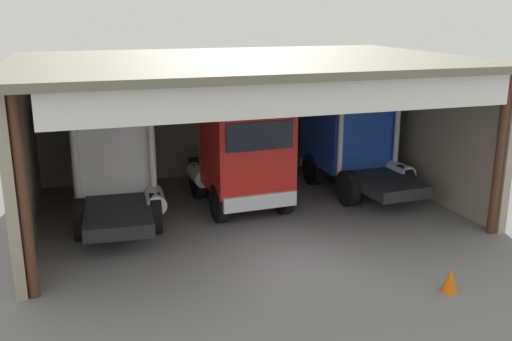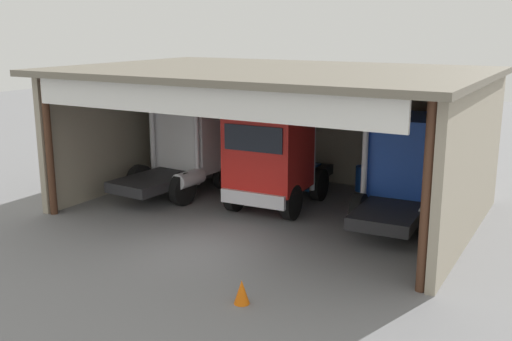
{
  "view_description": "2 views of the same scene",
  "coord_description": "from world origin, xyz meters",
  "views": [
    {
      "loc": [
        -4.95,
        -12.18,
        6.05
      ],
      "look_at": [
        0.0,
        3.01,
        1.59
      ],
      "focal_mm": 40.25,
      "sensor_mm": 36.0,
      "label": 1
    },
    {
      "loc": [
        9.13,
        -13.1,
        6.03
      ],
      "look_at": [
        0.0,
        3.01,
        1.59
      ],
      "focal_mm": 42.24,
      "sensor_mm": 36.0,
      "label": 2
    }
  ],
  "objects": [
    {
      "name": "truck_red_right_bay",
      "position": [
        -0.05,
        4.22,
        1.83
      ],
      "size": [
        2.66,
        5.13,
        3.69
      ],
      "rotation": [
        0.0,
        0.0,
        3.18
      ],
      "color": "red",
      "rests_on": "ground"
    },
    {
      "name": "ground_plane",
      "position": [
        0.0,
        0.0,
        0.0
      ],
      "size": [
        80.0,
        80.0,
        0.0
      ],
      "primitive_type": "plane",
      "color": "slate",
      "rests_on": "ground"
    },
    {
      "name": "oil_drum",
      "position": [
        1.86,
        7.88,
        0.47
      ],
      "size": [
        0.58,
        0.58,
        0.95
      ],
      "primitive_type": "cylinder",
      "color": "#194CB2",
      "rests_on": "ground"
    },
    {
      "name": "workshop_shed",
      "position": [
        0.0,
        5.05,
        3.29
      ],
      "size": [
        13.2,
        9.37,
        4.74
      ],
      "color": "#9E937F",
      "rests_on": "ground"
    },
    {
      "name": "tool_cart",
      "position": [
        -0.09,
        7.08,
        0.5
      ],
      "size": [
        0.9,
        0.6,
        1.0
      ],
      "primitive_type": "cube",
      "color": "#1E59A5",
      "rests_on": "ground"
    },
    {
      "name": "truck_blue_left_bay",
      "position": [
        4.23,
        5.26,
        1.76
      ],
      "size": [
        2.7,
        5.31,
        3.39
      ],
      "rotation": [
        0.0,
        0.0,
        0.05
      ],
      "color": "#1E47B7",
      "rests_on": "ground"
    },
    {
      "name": "traffic_cone",
      "position": [
        2.75,
        -2.48,
        0.28
      ],
      "size": [
        0.36,
        0.36,
        0.56
      ],
      "primitive_type": "cone",
      "color": "orange",
      "rests_on": "ground"
    },
    {
      "name": "truck_white_center_bay",
      "position": [
        -3.82,
        4.82,
        1.84
      ],
      "size": [
        2.59,
        5.19,
        3.56
      ],
      "rotation": [
        0.0,
        0.0,
        -0.07
      ],
      "color": "white",
      "rests_on": "ground"
    }
  ]
}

